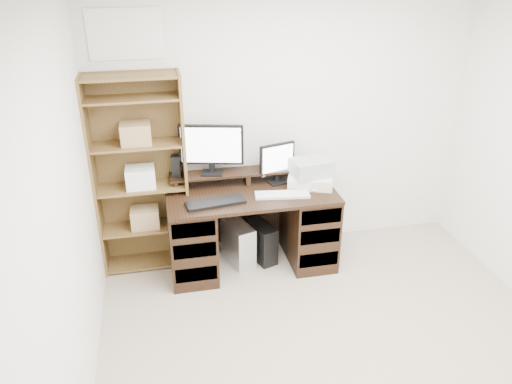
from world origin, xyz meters
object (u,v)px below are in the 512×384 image
object	(u,v)px
tower_black	(261,241)
bookshelf	(140,174)
monitor_wide	(211,147)
desk	(251,227)
monitor_small	(277,162)
tower_silver	(238,243)
printer	(310,180)

from	to	relation	value
tower_black	bookshelf	size ratio (longest dim) A/B	0.22
monitor_wide	bookshelf	size ratio (longest dim) A/B	0.31
desk	monitor_wide	world-z (taller)	monitor_wide
monitor_small	tower_silver	bearing A→B (deg)	177.67
desk	monitor_wide	distance (m)	0.83
desk	tower_black	world-z (taller)	desk
monitor_small	printer	distance (m)	0.35
tower_black	bookshelf	bearing A→B (deg)	153.22
monitor_wide	tower_black	size ratio (longest dim) A/B	1.40
tower_silver	tower_black	xyz separation A→B (m)	(0.22, -0.00, -0.02)
monitor_wide	bookshelf	world-z (taller)	bookshelf
monitor_wide	monitor_small	distance (m)	0.61
desk	monitor_wide	bearing A→B (deg)	144.97
desk	bookshelf	bearing A→B (deg)	167.33
monitor_small	tower_black	world-z (taller)	monitor_small
printer	monitor_small	bearing A→B (deg)	176.09
tower_silver	bookshelf	distance (m)	1.11
bookshelf	tower_silver	bearing A→B (deg)	-10.18
desk	monitor_wide	xyz separation A→B (m)	(-0.31, 0.22, 0.73)
desk	tower_silver	bearing A→B (deg)	151.23
monitor_wide	tower_silver	size ratio (longest dim) A/B	1.40
desk	tower_silver	xyz separation A→B (m)	(-0.12, 0.06, -0.19)
tower_silver	tower_black	distance (m)	0.22
monitor_small	tower_black	xyz separation A→B (m)	(-0.17, -0.09, -0.77)
desk	tower_black	xyz separation A→B (m)	(0.11, 0.06, -0.20)
tower_black	bookshelf	xyz separation A→B (m)	(-1.05, 0.15, 0.73)
printer	bookshelf	xyz separation A→B (m)	(-1.50, 0.18, 0.12)
printer	tower_silver	distance (m)	0.90
tower_silver	bookshelf	size ratio (longest dim) A/B	0.22
bookshelf	tower_black	bearing A→B (deg)	-8.09
desk	tower_black	bearing A→B (deg)	30.52
monitor_small	printer	world-z (taller)	monitor_small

